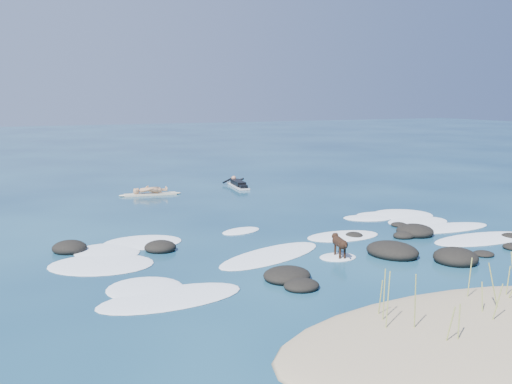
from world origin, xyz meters
name	(u,v)px	position (x,y,z in m)	size (l,w,h in m)	color
ground	(287,239)	(0.00, 0.00, 0.00)	(160.00, 160.00, 0.00)	#0A2642
sand_dune	(483,333)	(0.00, -8.20, 0.00)	(9.00, 4.40, 0.60)	#9E8966
dune_grass	(469,297)	(-0.06, -7.83, 0.64)	(3.67, 2.00, 1.24)	#96A24E
reef_rocks	(367,250)	(1.31, -2.54, 0.11)	(14.49, 7.32, 0.54)	black
breaking_foam	(301,242)	(0.20, -0.56, 0.01)	(15.38, 7.53, 0.12)	white
standing_surfer_rig	(150,182)	(-1.93, 10.12, 0.65)	(2.90, 0.83, 1.65)	beige
paddling_surfer_rig	(238,184)	(2.78, 10.66, 0.16)	(1.19, 2.69, 0.46)	silver
dog	(339,243)	(0.34, -2.53, 0.46)	(0.41, 1.08, 0.69)	black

